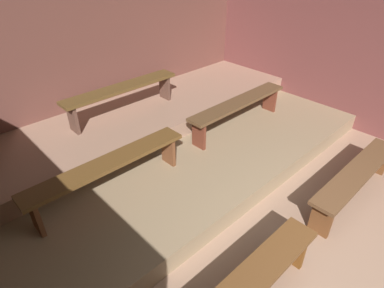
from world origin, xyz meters
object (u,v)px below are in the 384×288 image
bench_lower_right (239,106)px  bench_middle_center (122,91)px  bench_floor_right (357,176)px  bench_lower_left (109,167)px

bench_lower_right → bench_middle_center: bearing=137.3°
bench_floor_right → bench_lower_right: 2.02m
bench_middle_center → bench_lower_left: bearing=-129.6°
bench_floor_right → bench_lower_right: size_ratio=0.95×
bench_lower_right → bench_middle_center: size_ratio=1.05×
bench_floor_right → bench_middle_center: bearing=111.9°
bench_lower_right → bench_middle_center: bench_middle_center is taller
bench_floor_right → bench_lower_right: bearing=88.4°
bench_lower_right → bench_middle_center: (-1.37, 1.26, 0.26)m
bench_middle_center → bench_floor_right: bearing=-68.1°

